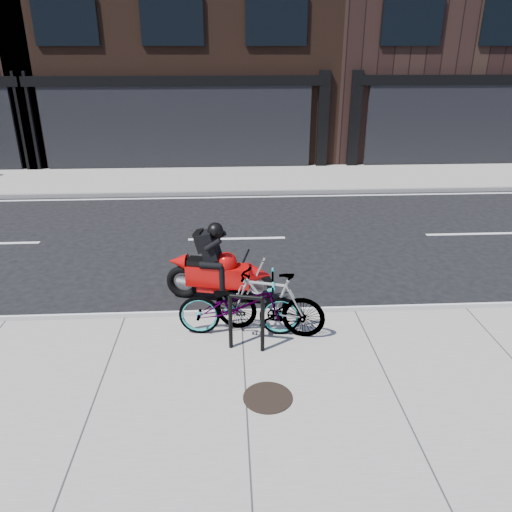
{
  "coord_description": "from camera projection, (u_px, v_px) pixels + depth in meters",
  "views": [
    {
      "loc": [
        -0.16,
        -9.56,
        4.44
      ],
      "look_at": [
        0.3,
        -1.23,
        0.9
      ],
      "focal_mm": 35.0,
      "sensor_mm": 36.0,
      "label": 1
    }
  ],
  "objects": [
    {
      "name": "ground",
      "position": [
        239.0,
        273.0,
        10.54
      ],
      "size": [
        120.0,
        120.0,
        0.0
      ],
      "primitive_type": "plane",
      "color": "black",
      "rests_on": "ground"
    },
    {
      "name": "sidewalk_near",
      "position": [
        248.0,
        445.0,
        5.91
      ],
      "size": [
        60.0,
        6.0,
        0.13
      ],
      "primitive_type": "cube",
      "color": "gray",
      "rests_on": "ground"
    },
    {
      "name": "sidewalk_far",
      "position": [
        234.0,
        179.0,
        17.63
      ],
      "size": [
        60.0,
        3.5,
        0.13
      ],
      "primitive_type": "cube",
      "color": "gray",
      "rests_on": "ground"
    },
    {
      "name": "building_mideast",
      "position": [
        456.0,
        0.0,
        21.93
      ],
      "size": [
        12.0,
        10.0,
        12.5
      ],
      "primitive_type": "cube",
      "color": "black",
      "rests_on": "ground"
    },
    {
      "name": "bike_rack",
      "position": [
        246.0,
        318.0,
        7.46
      ],
      "size": [
        0.54,
        0.18,
        0.93
      ],
      "rotation": [
        0.0,
        0.0,
        -0.24
      ],
      "color": "black",
      "rests_on": "sidewalk_near"
    },
    {
      "name": "bicycle_front",
      "position": [
        240.0,
        305.0,
        7.89
      ],
      "size": [
        2.0,
        0.82,
        1.03
      ],
      "primitive_type": "imported",
      "rotation": [
        0.0,
        0.0,
        1.5
      ],
      "color": "gray",
      "rests_on": "sidewalk_near"
    },
    {
      "name": "bicycle_rear",
      "position": [
        269.0,
        303.0,
        7.91
      ],
      "size": [
        1.87,
        1.02,
        1.08
      ],
      "primitive_type": "imported",
      "rotation": [
        0.0,
        0.0,
        4.41
      ],
      "color": "gray",
      "rests_on": "sidewalk_near"
    },
    {
      "name": "motorcycle",
      "position": [
        224.0,
        270.0,
        9.17
      ],
      "size": [
        2.04,
        0.81,
        1.54
      ],
      "rotation": [
        0.0,
        0.0,
        -0.21
      ],
      "color": "black",
      "rests_on": "ground"
    },
    {
      "name": "manhole_cover",
      "position": [
        268.0,
        397.0,
        6.6
      ],
      "size": [
        0.69,
        0.69,
        0.02
      ],
      "primitive_type": "cylinder",
      "rotation": [
        0.0,
        0.0,
        0.05
      ],
      "color": "black",
      "rests_on": "sidewalk_near"
    }
  ]
}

